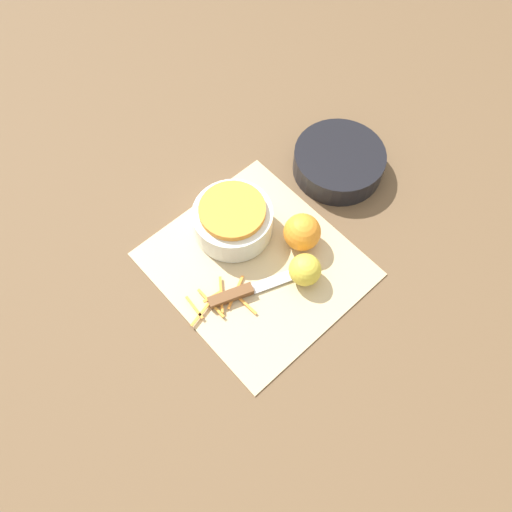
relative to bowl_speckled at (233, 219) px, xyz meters
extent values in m
plane|color=brown|center=(0.09, -0.02, -0.04)|extent=(4.00, 4.00, 0.00)
cube|color=#CCB284|center=(0.09, -0.02, -0.04)|extent=(0.37, 0.34, 0.01)
cylinder|color=silver|center=(0.00, 0.00, -0.01)|extent=(0.16, 0.16, 0.06)
cylinder|color=orange|center=(0.00, 0.00, 0.03)|extent=(0.13, 0.13, 0.02)
cylinder|color=black|center=(0.04, 0.27, -0.02)|extent=(0.19, 0.19, 0.05)
cube|color=brown|center=(0.11, -0.10, -0.03)|extent=(0.05, 0.09, 0.02)
cube|color=silver|center=(0.15, 0.00, -0.03)|extent=(0.07, 0.13, 0.00)
sphere|color=orange|center=(0.11, 0.08, 0.00)|extent=(0.07, 0.07, 0.07)
sphere|color=gold|center=(0.17, 0.03, -0.01)|extent=(0.06, 0.06, 0.06)
cube|color=orange|center=(0.13, -0.09, -0.03)|extent=(0.06, 0.01, 0.00)
cube|color=orange|center=(0.08, -0.17, -0.03)|extent=(0.05, 0.01, 0.00)
cube|color=orange|center=(0.11, -0.09, -0.03)|extent=(0.04, 0.07, 0.00)
cube|color=orange|center=(0.09, -0.13, -0.03)|extent=(0.01, 0.04, 0.00)
cube|color=gold|center=(0.09, -0.14, -0.03)|extent=(0.07, 0.01, 0.00)
cube|color=#F89A35|center=(0.10, -0.16, -0.03)|extent=(0.02, 0.06, 0.00)
cube|color=orange|center=(0.09, -0.11, -0.03)|extent=(0.06, 0.05, 0.00)
camera|label=1|loc=(0.41, -0.31, 0.83)|focal=35.00mm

